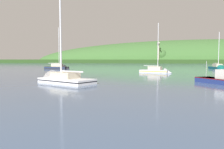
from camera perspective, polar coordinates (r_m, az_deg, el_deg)
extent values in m
cube|color=#27431B|center=(210.58, 9.62, 3.40)|extent=(453.63, 86.24, 3.13)
ellipsoid|color=#38602D|center=(239.01, 23.30, 2.81)|extent=(364.54, 98.99, 45.51)
sphere|color=#38602D|center=(200.19, 12.62, 4.80)|extent=(10.20, 10.20, 10.20)
cube|color=#4C4C51|center=(194.40, 11.79, 3.16)|extent=(3.83, 3.83, 2.00)
cylinder|color=#BCB293|center=(194.51, 11.83, 5.82)|extent=(1.60, 1.60, 16.03)
cylinder|color=#BCB293|center=(190.87, 11.94, 7.88)|extent=(1.79, 10.05, 0.88)
cube|color=#333338|center=(196.65, 11.82, 7.76)|extent=(2.38, 1.80, 1.92)
cube|color=#0F564C|center=(82.92, 25.38, 1.32)|extent=(4.30, 7.98, 1.45)
cone|color=#0F564C|center=(79.45, 26.44, 1.19)|extent=(3.14, 2.38, 2.84)
cube|color=navy|center=(82.91, 25.39, 1.58)|extent=(4.33, 7.99, 0.16)
cube|color=#BCB299|center=(82.71, 25.46, 2.16)|extent=(2.61, 3.72, 0.99)
cylinder|color=silver|center=(82.06, 25.77, 5.80)|extent=(0.21, 0.21, 11.47)
cylinder|color=silver|center=(83.83, 25.14, 2.63)|extent=(0.90, 3.93, 0.17)
cube|color=#ADB2BC|center=(54.07, 10.81, 0.51)|extent=(7.27, 4.40, 1.28)
cone|color=#ADB2BC|center=(52.94, 14.29, 0.38)|extent=(2.34, 2.66, 2.23)
cube|color=gold|center=(54.05, 10.82, 0.82)|extent=(7.27, 4.42, 0.15)
cube|color=#BCB299|center=(53.96, 11.00, 1.60)|extent=(3.44, 2.49, 0.80)
cylinder|color=silver|center=(53.76, 11.76, 7.03)|extent=(0.16, 0.16, 11.02)
cylinder|color=silver|center=(54.35, 9.90, 2.21)|extent=(3.47, 1.28, 0.13)
cube|color=white|center=(31.08, -11.69, -2.14)|extent=(8.92, 6.54, 1.28)
cone|color=white|center=(34.29, -16.19, -1.65)|extent=(3.24, 3.86, 3.31)
cube|color=black|center=(31.04, -11.69, -1.52)|extent=(8.94, 6.57, 0.13)
cube|color=#BCB299|center=(31.14, -11.96, -0.19)|extent=(4.34, 3.66, 0.82)
cylinder|color=silver|center=(31.87, -13.08, 9.84)|extent=(0.24, 0.24, 11.88)
cylinder|color=silver|center=(30.10, -10.32, 0.77)|extent=(4.02, 1.96, 0.19)
cube|color=#232328|center=(77.84, -14.04, 1.41)|extent=(8.18, 3.43, 1.55)
cone|color=#232328|center=(75.84, -11.46, 1.38)|extent=(2.19, 2.88, 2.74)
cube|color=navy|center=(77.82, -14.05, 1.71)|extent=(8.18, 3.46, 0.16)
cube|color=#BCB299|center=(77.69, -13.93, 2.34)|extent=(3.73, 2.20, 1.00)
cylinder|color=silver|center=(77.37, -13.50, 6.86)|extent=(0.20, 0.20, 13.19)
cylinder|color=silver|center=(78.36, -14.75, 2.82)|extent=(4.20, 0.47, 0.16)
cube|color=navy|center=(33.51, 25.53, -1.74)|extent=(5.51, 6.39, 1.04)
cube|color=maroon|center=(33.47, 25.55, -0.93)|extent=(5.55, 6.42, 0.08)
cylinder|color=#B2B2B7|center=(34.88, 23.09, 1.29)|extent=(0.06, 0.06, 2.31)
sphere|color=#E06675|center=(45.23, -14.86, -0.36)|extent=(0.76, 0.76, 0.76)
cylinder|color=black|center=(45.20, -14.87, 0.17)|extent=(0.04, 0.04, 0.08)
sphere|color=#E06675|center=(67.78, 10.81, 1.08)|extent=(0.62, 0.62, 0.62)
cylinder|color=black|center=(67.77, 10.81, 1.38)|extent=(0.04, 0.04, 0.08)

